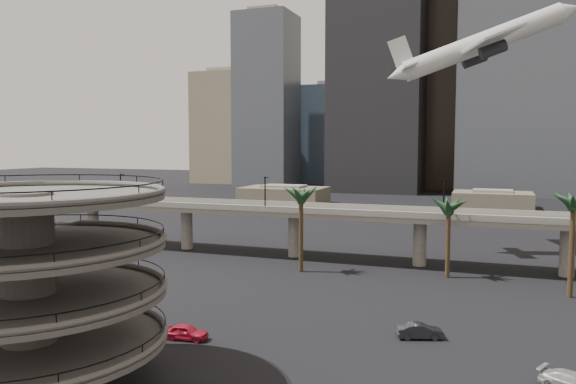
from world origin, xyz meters
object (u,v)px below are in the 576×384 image
(car_b, at_px, (420,331))
(car_c, at_px, (573,383))
(overpass, at_px, (355,219))
(car_a, at_px, (186,332))
(airborne_jet, at_px, (481,44))
(parking_ramp, at_px, (27,271))

(car_b, xyz_separation_m, car_c, (13.25, -8.52, -0.02))
(overpass, distance_m, car_a, 45.41)
(car_a, height_order, car_c, car_a)
(airborne_jet, xyz_separation_m, car_a, (-26.47, -59.73, -37.34))
(overpass, bearing_deg, car_b, -66.57)
(airborne_jet, height_order, car_b, airborne_jet)
(car_b, bearing_deg, parking_ramp, 109.73)
(parking_ramp, bearing_deg, airborne_jet, 66.48)
(car_a, bearing_deg, overpass, -15.04)
(car_a, xyz_separation_m, car_b, (22.60, 8.61, 0.00))
(parking_ramp, bearing_deg, overpass, 77.57)
(car_b, bearing_deg, car_a, 91.39)
(car_b, bearing_deg, car_c, -142.20)
(parking_ramp, xyz_separation_m, car_b, (28.50, 23.24, -9.05))
(car_b, relative_size, car_c, 0.90)
(car_b, height_order, car_c, car_b)
(parking_ramp, relative_size, overpass, 0.17)
(car_c, bearing_deg, car_b, 82.61)
(car_a, height_order, car_b, car_b)
(overpass, height_order, car_a, overpass)
(airborne_jet, bearing_deg, car_c, -98.11)
(overpass, distance_m, car_c, 53.20)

